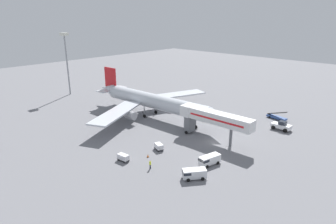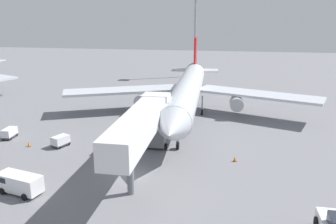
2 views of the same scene
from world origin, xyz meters
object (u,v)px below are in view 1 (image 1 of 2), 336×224
at_px(service_van_mid_right, 194,173).
at_px(safety_cone_bravo, 219,123).
at_px(service_van_rear_left, 209,160).
at_px(baggage_cart_outer_left, 159,146).
at_px(safety_cone_alpha, 148,156).
at_px(pushback_tug, 281,126).
at_px(apron_light_mast, 66,52).
at_px(airplane_at_gate, 151,101).
at_px(ground_crew_worker_foreground, 150,164).
at_px(baggage_cart_near_center, 123,157).
at_px(belt_loader_truck, 277,117).
at_px(jet_bridge, 211,118).

xyz_separation_m(service_van_mid_right, safety_cone_bravo, (27.96, 13.00, -0.78)).
relative_size(service_van_rear_left, baggage_cart_outer_left, 1.91).
relative_size(baggage_cart_outer_left, safety_cone_alpha, 3.73).
bearing_deg(pushback_tug, apron_light_mast, 104.65).
xyz_separation_m(pushback_tug, service_van_mid_right, (-35.84, 1.50, -0.06)).
xyz_separation_m(airplane_at_gate, baggage_cart_outer_left, (-15.26, -18.41, -4.06)).
bearing_deg(service_van_mid_right, pushback_tug, -2.39).
relative_size(safety_cone_bravo, apron_light_mast, 0.03).
xyz_separation_m(service_van_mid_right, baggage_cart_outer_left, (4.37, 13.70, -0.29)).
bearing_deg(apron_light_mast, ground_crew_worker_foreground, -106.16).
relative_size(pushback_tug, baggage_cart_near_center, 1.92).
xyz_separation_m(airplane_at_gate, belt_loader_truck, (23.70, -29.00, -4.13)).
bearing_deg(apron_light_mast, jet_bridge, -88.64).
relative_size(baggage_cart_near_center, safety_cone_bravo, 4.01).
bearing_deg(belt_loader_truck, baggage_cart_outer_left, 164.79).
bearing_deg(airplane_at_gate, belt_loader_truck, -50.74).
bearing_deg(service_van_rear_left, belt_loader_truck, 3.13).
height_order(safety_cone_alpha, safety_cone_bravo, safety_cone_alpha).
xyz_separation_m(pushback_tug, baggage_cart_near_center, (-40.50, 16.86, -0.35)).
xyz_separation_m(pushback_tug, baggage_cart_outer_left, (-31.47, 15.20, -0.35)).
xyz_separation_m(pushback_tug, apron_light_mast, (-19.86, 75.98, 15.24)).
xyz_separation_m(jet_bridge, apron_light_mast, (-1.56, 65.71, 10.81)).
height_order(pushback_tug, safety_cone_alpha, pushback_tug).
xyz_separation_m(belt_loader_truck, service_van_rear_left, (-36.85, -2.01, 0.40)).
bearing_deg(apron_light_mast, safety_cone_alpha, -104.45).
bearing_deg(ground_crew_worker_foreground, pushback_tug, -14.67).
height_order(airplane_at_gate, belt_loader_truck, airplane_at_gate).
relative_size(safety_cone_alpha, apron_light_mast, 0.03).
relative_size(baggage_cart_outer_left, baggage_cart_near_center, 1.00).
height_order(jet_bridge, service_van_rear_left, jet_bridge).
bearing_deg(pushback_tug, airplane_at_gate, 115.75).
relative_size(service_van_rear_left, safety_cone_bravo, 7.64).
distance_m(service_van_mid_right, ground_crew_worker_foreground, 9.22).
relative_size(belt_loader_truck, baggage_cart_near_center, 2.35).
bearing_deg(baggage_cart_outer_left, service_van_mid_right, -107.68).
relative_size(jet_bridge, pushback_tug, 3.87).
relative_size(belt_loader_truck, safety_cone_alpha, 8.79).
xyz_separation_m(airplane_at_gate, jet_bridge, (-2.09, -23.34, 0.72)).
relative_size(airplane_at_gate, pushback_tug, 9.75).
distance_m(jet_bridge, ground_crew_worker_foreground, 21.13).
height_order(ground_crew_worker_foreground, safety_cone_alpha, ground_crew_worker_foreground).
relative_size(ground_crew_worker_foreground, safety_cone_alpha, 2.64).
height_order(service_van_rear_left, baggage_cart_outer_left, service_van_rear_left).
distance_m(baggage_cart_outer_left, ground_crew_worker_foreground, 8.98).
height_order(baggage_cart_outer_left, ground_crew_worker_foreground, ground_crew_worker_foreground).
distance_m(service_van_mid_right, apron_light_mast, 77.70).
height_order(service_van_mid_right, safety_cone_alpha, service_van_mid_right).
xyz_separation_m(baggage_cart_outer_left, ground_crew_worker_foreground, (-7.45, -5.01, 0.17)).
distance_m(jet_bridge, safety_cone_bravo, 12.43).
bearing_deg(baggage_cart_near_center, service_van_rear_left, -52.05).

